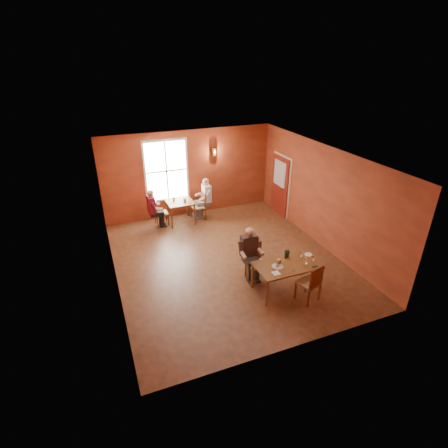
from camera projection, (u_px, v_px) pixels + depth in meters
name	position (u px, v px, depth m)	size (l,w,h in m)	color
ground	(227.00, 260.00, 9.89)	(6.00, 7.00, 0.01)	brown
wall_back	(189.00, 173.00, 12.15)	(6.00, 0.04, 3.00)	brown
wall_front	(299.00, 286.00, 6.31)	(6.00, 0.04, 3.00)	brown
wall_left	(109.00, 231.00, 8.24)	(0.04, 7.00, 3.00)	brown
wall_right	(322.00, 196.00, 10.22)	(0.04, 7.00, 3.00)	brown
ceiling	(227.00, 156.00, 8.56)	(6.00, 7.00, 0.04)	white
window	(166.00, 171.00, 11.75)	(1.36, 0.10, 1.96)	white
door	(279.00, 186.00, 12.32)	(0.12, 1.04, 2.10)	maroon
wall_sconce	(214.00, 152.00, 12.05)	(0.16, 0.16, 0.28)	brown
main_table	(286.00, 277.00, 8.52)	(1.55, 0.87, 0.73)	brown
chair_diner_main	(256.00, 263.00, 8.84)	(0.44, 0.44, 1.00)	#472411
diner_main	(257.00, 258.00, 8.74)	(0.54, 0.54, 1.35)	black
chair_empty	(308.00, 282.00, 8.12)	(0.44, 0.44, 0.98)	brown
plate_food	(278.00, 266.00, 8.27)	(0.28, 0.28, 0.04)	white
sandwich	(279.00, 262.00, 8.36)	(0.09, 0.09, 0.11)	tan
goblet_a	(300.00, 255.00, 8.56)	(0.08, 0.08, 0.19)	white
goblet_b	(312.00, 259.00, 8.40)	(0.08, 0.08, 0.19)	white
goblet_c	(305.00, 263.00, 8.25)	(0.08, 0.08, 0.19)	silver
menu_stand	(287.00, 254.00, 8.59)	(0.12, 0.06, 0.20)	#1E3D25
knife	(292.00, 271.00, 8.12)	(0.19, 0.01, 0.00)	white
napkin	(276.00, 273.00, 8.03)	(0.17, 0.17, 0.01)	white
side_plate	(308.00, 254.00, 8.76)	(0.18, 0.18, 0.01)	white
sunglasses	(315.00, 267.00, 8.27)	(0.13, 0.04, 0.02)	black
second_table	(180.00, 212.00, 11.96)	(0.87, 0.87, 0.77)	brown
chair_diner_white	(198.00, 206.00, 12.13)	(0.43, 0.43, 0.97)	brown
diner_white	(199.00, 201.00, 12.05)	(0.55, 0.55, 1.38)	white
chair_diner_maroon	(161.00, 212.00, 11.71)	(0.41, 0.41, 0.93)	brown
diner_maroon	(160.00, 207.00, 11.61)	(0.52, 0.52, 1.30)	#5E1118
cup_a	(185.00, 200.00, 11.74)	(0.13, 0.13, 0.11)	white
cup_b	(174.00, 199.00, 11.83)	(0.11, 0.11, 0.10)	beige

